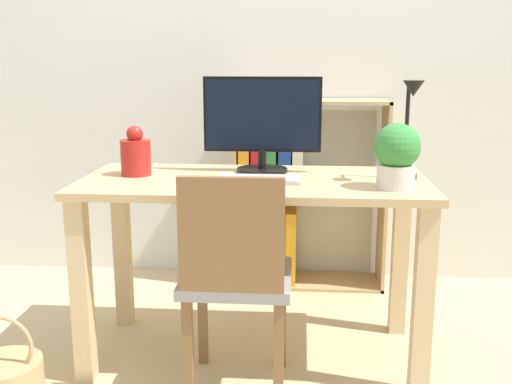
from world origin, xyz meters
TOP-DOWN VIEW (x-y plane):
  - ground_plane at (0.00, 0.00)m, footprint 10.00×10.00m
  - wall_back at (0.00, 1.03)m, footprint 8.00×0.05m
  - desk at (0.00, 0.00)m, footprint 1.39×0.64m
  - monitor at (0.02, 0.16)m, footprint 0.50×0.22m
  - keyboard at (0.02, -0.05)m, footprint 0.33×0.15m
  - vase at (-0.49, 0.04)m, footprint 0.12×0.12m
  - desk_lamp at (0.60, -0.00)m, footprint 0.10×0.19m
  - potted_plant at (0.54, -0.14)m, footprint 0.17×0.17m
  - chair at (-0.04, -0.31)m, footprint 0.40×0.40m
  - bookshelf at (0.09, 0.85)m, footprint 0.82×0.28m
  - basket at (-0.88, -0.43)m, footprint 0.27×0.27m

SIDE VIEW (x-z plane):
  - ground_plane at x=0.00m, z-range 0.00..0.00m
  - basket at x=-0.88m, z-range -0.08..0.26m
  - chair at x=-0.04m, z-range 0.04..0.90m
  - bookshelf at x=0.09m, z-range -0.03..0.99m
  - desk at x=0.00m, z-range 0.23..1.00m
  - keyboard at x=0.02m, z-range 0.77..0.78m
  - vase at x=-0.49m, z-range 0.75..0.95m
  - potted_plant at x=0.54m, z-range 0.77..1.02m
  - monitor at x=0.02m, z-range 0.78..1.19m
  - desk_lamp at x=0.60m, z-range 0.81..1.20m
  - wall_back at x=0.00m, z-range 0.00..2.60m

